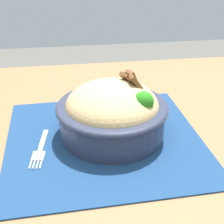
{
  "coord_description": "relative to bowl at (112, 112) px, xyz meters",
  "views": [
    {
      "loc": [
        0.06,
        0.53,
        1.09
      ],
      "look_at": [
        -0.02,
        -0.02,
        0.78
      ],
      "focal_mm": 51.9,
      "sensor_mm": 36.0,
      "label": 1
    }
  ],
  "objects": [
    {
      "name": "table",
      "position": [
        0.02,
        0.02,
        -0.13
      ],
      "size": [
        1.2,
        0.88,
        0.73
      ],
      "color": "olive",
      "rests_on": "ground_plane"
    },
    {
      "name": "placemat",
      "position": [
        0.02,
        0.02,
        -0.05
      ],
      "size": [
        0.39,
        0.37,
        0.0
      ],
      "primitive_type": "cube",
      "rotation": [
        0.0,
        0.0,
        0.03
      ],
      "color": "navy",
      "rests_on": "table"
    },
    {
      "name": "bowl",
      "position": [
        0.0,
        0.0,
        0.0
      ],
      "size": [
        0.26,
        0.26,
        0.13
      ],
      "color": "#2D3347",
      "rests_on": "placemat"
    },
    {
      "name": "fork",
      "position": [
        0.14,
        0.04,
        -0.05
      ],
      "size": [
        0.03,
        0.12,
        0.0
      ],
      "color": "silver",
      "rests_on": "placemat"
    }
  ]
}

